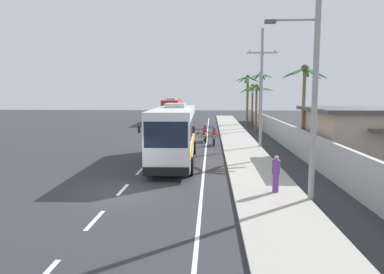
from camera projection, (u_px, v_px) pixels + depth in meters
ground_plane at (121, 192)px, 16.45m from camera, size 160.00×160.00×0.00m
sidewalk_kerb at (246, 155)px, 25.99m from camera, size 3.20×90.00×0.14m
lane_markings at (190, 146)px, 31.08m from camera, size 3.92×71.43×0.01m
boundary_wall at (288, 136)px, 29.63m from camera, size 0.24×60.00×2.01m
coach_bus_foreground at (174, 132)px, 23.40m from camera, size 3.04×11.08×3.88m
coach_bus_far_lane at (173, 110)px, 55.92m from camera, size 3.05×11.69×3.83m
motorcycle_beside_bus at (205, 135)px, 33.33m from camera, size 0.56×1.96×1.68m
motorcycle_trailing at (214, 138)px, 31.12m from camera, size 0.56×1.96×1.68m
pedestrian_near_kerb at (276, 173)px, 15.88m from camera, size 0.36×0.36×1.67m
utility_pole_nearest at (314, 71)px, 14.31m from camera, size 3.39×0.24×10.18m
utility_pole_mid at (261, 87)px, 29.21m from camera, size 2.51×0.24×9.79m
palm_nearest at (253, 95)px, 52.87m from camera, size 3.37×3.35×5.97m
palm_second at (261, 91)px, 46.12m from camera, size 3.05×2.89×7.35m
palm_third at (257, 96)px, 41.98m from camera, size 4.13×3.72×5.66m
palm_fourth at (304, 88)px, 25.79m from camera, size 3.18×3.15×6.64m
palm_farthest at (248, 90)px, 50.39m from camera, size 3.56×3.50×7.17m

